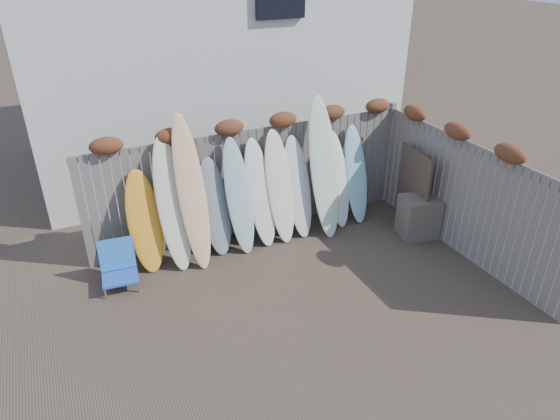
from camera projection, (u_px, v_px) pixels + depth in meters
name	position (u px, v px, depth m)	size (l,w,h in m)	color
ground	(313.00, 301.00, 7.65)	(80.00, 80.00, 0.00)	#493A2D
back_fence	(255.00, 172.00, 9.02)	(6.05, 0.28, 2.24)	slate
right_fence	(464.00, 191.00, 8.42)	(0.28, 4.40, 2.24)	slate
house	(202.00, 23.00, 11.50)	(8.50, 5.50, 6.33)	silver
beach_chair	(118.00, 266.00, 7.89)	(0.60, 0.64, 0.73)	#2354B1
wooden_crate	(418.00, 217.00, 9.20)	(0.66, 0.55, 0.77)	#4E3F3A
lattice_panel	(413.00, 190.00, 9.33)	(0.04, 1.02, 1.53)	brown
surfboard_0	(144.00, 222.00, 8.11)	(0.54, 0.07, 1.74)	orange
surfboard_1	(172.00, 205.00, 8.11)	(0.50, 0.07, 2.26)	beige
surfboard_2	(192.00, 193.00, 8.11)	(0.47, 0.07, 2.60)	#FFD791
surfboard_3	(215.00, 207.00, 8.57)	(0.51, 0.07, 1.74)	gray
surfboard_4	(239.00, 197.00, 8.58)	(0.46, 0.07, 2.06)	#99B6BC
surfboard_5	(260.00, 193.00, 8.80)	(0.50, 0.07, 1.97)	silver
surfboard_6	(280.00, 187.00, 8.90)	(0.49, 0.07, 2.08)	#F9E6C5
surfboard_7	(298.00, 187.00, 9.08)	(0.49, 0.07, 1.90)	silver
surfboard_8	(324.00, 168.00, 9.01)	(0.54, 0.07, 2.60)	silver
surfboard_9	(337.00, 180.00, 9.42)	(0.45, 0.07, 1.85)	white
surfboard_10	(356.00, 175.00, 9.56)	(0.45, 0.07, 1.91)	#92CDD8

